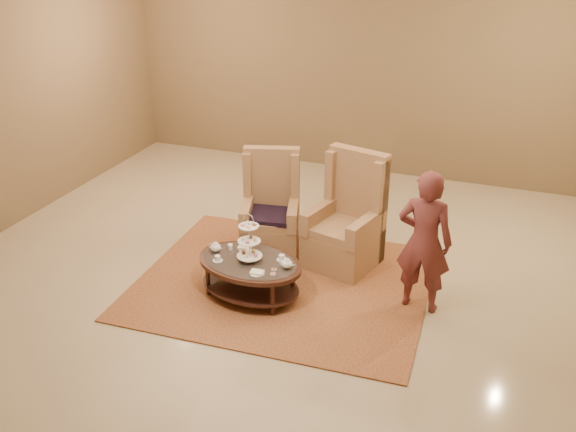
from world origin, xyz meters
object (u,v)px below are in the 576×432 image
at_px(armchair_left, 271,217).
at_px(armchair_right, 347,228).
at_px(tea_table, 250,267).
at_px(person, 424,242).

xyz_separation_m(armchair_left, armchair_right, (0.99, -0.01, 0.03)).
distance_m(tea_table, armchair_right, 1.36).
bearing_deg(tea_table, person, 22.92).
bearing_deg(tea_table, armchair_right, 63.95).
bearing_deg(person, tea_table, 16.19).
bearing_deg(armchair_right, armchair_left, -166.09).
xyz_separation_m(tea_table, armchair_left, (-0.21, 1.12, 0.06)).
distance_m(tea_table, armchair_left, 1.15).
bearing_deg(armchair_right, tea_table, -110.30).
height_order(armchair_left, person, person).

